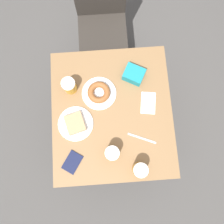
# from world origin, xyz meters

# --- Properties ---
(ground_plane) EXTENTS (8.00, 8.00, 0.00)m
(ground_plane) POSITION_xyz_m (0.00, 0.00, 0.00)
(ground_plane) COLOR #474442
(table) EXTENTS (0.78, 0.88, 0.71)m
(table) POSITION_xyz_m (0.00, 0.00, 0.64)
(table) COLOR olive
(table) RESTS_ON ground_plane
(chair) EXTENTS (0.40, 0.40, 0.91)m
(chair) POSITION_xyz_m (-0.03, 0.82, 0.54)
(chair) COLOR #2D2823
(chair) RESTS_ON ground_plane
(plate_with_cake) EXTENTS (0.23, 0.23, 0.04)m
(plate_with_cake) POSITION_xyz_m (-0.24, -0.06, 0.72)
(plate_with_cake) COLOR white
(plate_with_cake) RESTS_ON table
(plate_with_donut) EXTENTS (0.23, 0.23, 0.05)m
(plate_with_donut) POSITION_xyz_m (-0.08, 0.13, 0.73)
(plate_with_donut) COLOR white
(plate_with_donut) RESTS_ON table
(beer_mug_left) EXTENTS (0.09, 0.09, 0.11)m
(beer_mug_left) POSITION_xyz_m (-0.02, -0.26, 0.76)
(beer_mug_left) COLOR #C68C23
(beer_mug_left) RESTS_ON table
(beer_mug_center) EXTENTS (0.09, 0.09, 0.11)m
(beer_mug_center) POSITION_xyz_m (-0.26, 0.18, 0.76)
(beer_mug_center) COLOR #C68C23
(beer_mug_center) RESTS_ON table
(beer_mug_right) EXTENTS (0.09, 0.09, 0.11)m
(beer_mug_right) POSITION_xyz_m (0.14, -0.37, 0.76)
(beer_mug_right) COLOR #C68C23
(beer_mug_right) RESTS_ON table
(napkin_folded) EXTENTS (0.11, 0.16, 0.00)m
(napkin_folded) POSITION_xyz_m (0.24, 0.05, 0.71)
(napkin_folded) COLOR white
(napkin_folded) RESTS_ON table
(fork) EXTENTS (0.18, 0.08, 0.00)m
(fork) POSITION_xyz_m (0.18, -0.18, 0.71)
(fork) COLOR silver
(fork) RESTS_ON table
(passport_near_edge) EXTENTS (0.14, 0.15, 0.01)m
(passport_near_edge) POSITION_xyz_m (-0.27, -0.30, 0.71)
(passport_near_edge) COLOR #141938
(passport_near_edge) RESTS_ON table
(blue_pouch) EXTENTS (0.16, 0.15, 0.07)m
(blue_pouch) POSITION_xyz_m (0.16, 0.24, 0.74)
(blue_pouch) COLOR teal
(blue_pouch) RESTS_ON table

